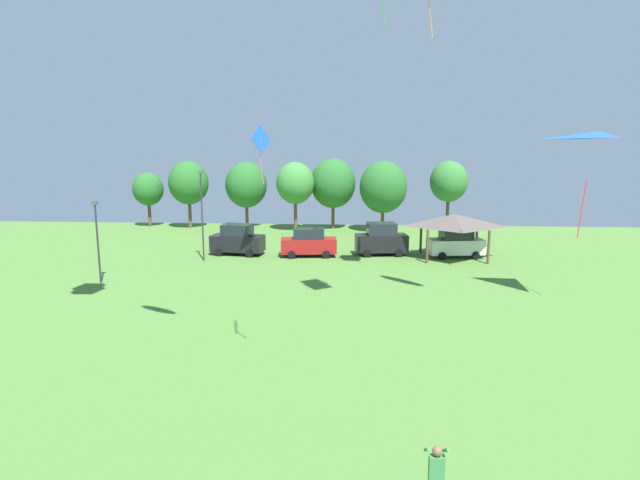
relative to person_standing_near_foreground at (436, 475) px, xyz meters
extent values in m
cube|color=#3D844C|center=(0.00, -0.01, 0.17)|extent=(0.36, 0.20, 0.66)
sphere|color=brown|center=(0.00, -0.01, 0.62)|extent=(0.24, 0.24, 0.24)
cylinder|color=#3D844C|center=(-0.22, 0.09, 0.60)|extent=(0.08, 0.53, 0.40)
cylinder|color=#3D844C|center=(0.22, 0.09, 0.60)|extent=(0.08, 0.53, 0.40)
cylinder|color=orange|center=(2.14, 19.32, 15.06)|extent=(0.42, 0.13, 2.61)
cube|color=blue|center=(-8.61, 24.96, 8.31)|extent=(1.09, 1.81, 2.08)
cylinder|color=#E54C93|center=(-8.61, 24.94, 8.31)|extent=(0.25, 0.14, 1.89)
cylinder|color=#E54C93|center=(-8.61, 24.96, 6.20)|extent=(0.33, 0.19, 2.10)
cylinder|color=green|center=(-0.19, 24.41, 16.70)|extent=(0.29, 0.35, 2.53)
pyramid|color=blue|center=(11.31, 18.00, 7.43)|extent=(3.70, 3.85, 0.46)
cylinder|color=red|center=(10.46, 17.31, 4.35)|extent=(0.42, 0.35, 3.16)
cube|color=black|center=(-11.60, 29.63, -0.07)|extent=(4.50, 2.34, 1.32)
cube|color=#1E232D|center=(-11.60, 29.63, 1.06)|extent=(2.56, 1.95, 0.93)
cylinder|color=black|center=(-10.39, 28.56, -0.73)|extent=(0.66, 0.30, 0.64)
cylinder|color=black|center=(-10.16, 30.35, -0.73)|extent=(0.66, 0.30, 0.64)
cylinder|color=black|center=(-13.03, 28.90, -0.73)|extent=(0.66, 0.30, 0.64)
cylinder|color=black|center=(-12.80, 30.69, -0.73)|extent=(0.66, 0.30, 0.64)
cube|color=maroon|center=(-5.62, 29.33, -0.14)|extent=(4.67, 2.24, 1.18)
cube|color=#1E232D|center=(-5.62, 29.33, 0.87)|extent=(2.64, 1.88, 0.83)
cylinder|color=black|center=(-4.14, 28.61, -0.73)|extent=(0.66, 0.29, 0.64)
cylinder|color=black|center=(-4.33, 30.36, -0.73)|extent=(0.66, 0.29, 0.64)
cylinder|color=black|center=(-6.91, 28.30, -0.73)|extent=(0.66, 0.29, 0.64)
cylinder|color=black|center=(-7.11, 30.05, -0.73)|extent=(0.66, 0.29, 0.64)
cube|color=black|center=(0.35, 30.30, -0.03)|extent=(4.42, 2.38, 1.40)
cube|color=#1E232D|center=(0.35, 30.30, 1.16)|extent=(2.52, 1.99, 0.98)
cylinder|color=black|center=(1.76, 29.54, -0.73)|extent=(0.66, 0.30, 0.64)
cylinder|color=black|center=(1.53, 31.39, -0.73)|extent=(0.66, 0.30, 0.64)
cylinder|color=black|center=(-0.83, 29.22, -0.73)|extent=(0.66, 0.30, 0.64)
cylinder|color=black|center=(-1.07, 31.07, -0.73)|extent=(0.66, 0.30, 0.64)
cube|color=silver|center=(6.32, 29.75, -0.14)|extent=(4.59, 2.39, 1.18)
cube|color=#1E232D|center=(6.32, 29.75, 0.87)|extent=(2.61, 1.98, 0.83)
cylinder|color=black|center=(7.79, 29.03, -0.73)|extent=(0.66, 0.30, 0.64)
cylinder|color=black|center=(7.55, 30.84, -0.73)|extent=(0.66, 0.30, 0.64)
cylinder|color=black|center=(5.09, 28.67, -0.73)|extent=(0.66, 0.30, 0.64)
cylinder|color=black|center=(4.85, 30.48, -0.73)|extent=(0.66, 0.30, 0.64)
cylinder|color=brown|center=(3.72, 27.49, 0.25)|extent=(0.20, 0.20, 2.60)
cylinder|color=brown|center=(8.35, 27.49, 0.25)|extent=(0.20, 0.20, 2.60)
cylinder|color=brown|center=(3.72, 31.30, 0.25)|extent=(0.20, 0.20, 2.60)
cylinder|color=brown|center=(8.35, 31.30, 0.25)|extent=(0.20, 0.20, 2.60)
pyramid|color=#564C47|center=(6.04, 29.39, 2.05)|extent=(5.99, 4.94, 1.00)
cylinder|color=#2D2D33|center=(-13.74, 27.13, 2.36)|extent=(0.12, 0.12, 6.82)
cube|color=#4C4C51|center=(-13.74, 27.13, 5.89)|extent=(0.36, 0.20, 0.24)
cylinder|color=#2D2D33|center=(-18.50, 20.04, 1.52)|extent=(0.12, 0.12, 5.15)
cube|color=#4C4C51|center=(-18.50, 20.04, 4.22)|extent=(0.36, 0.20, 0.24)
cylinder|color=brown|center=(-25.40, 44.85, 0.45)|extent=(0.36, 0.36, 3.00)
ellipsoid|color=#286628|center=(-25.40, 44.85, 3.23)|extent=(3.42, 3.42, 3.77)
cylinder|color=brown|center=(-20.37, 44.02, 0.66)|extent=(0.36, 0.36, 3.42)
ellipsoid|color=#286628|center=(-20.37, 44.02, 4.02)|extent=(4.40, 4.40, 4.84)
cylinder|color=brown|center=(-14.17, 45.41, 0.46)|extent=(0.36, 0.36, 3.01)
ellipsoid|color=#286628|center=(-14.17, 45.41, 3.73)|extent=(4.70, 4.70, 5.17)
cylinder|color=brown|center=(-8.27, 42.82, 0.76)|extent=(0.36, 0.36, 3.62)
ellipsoid|color=#3D7F38|center=(-8.27, 42.82, 4.11)|extent=(4.10, 4.10, 4.51)
cylinder|color=brown|center=(-4.26, 44.54, 0.54)|extent=(0.36, 0.36, 3.19)
ellipsoid|color=#286628|center=(-4.26, 44.54, 3.99)|extent=(4.95, 4.95, 5.45)
cylinder|color=brown|center=(1.14, 42.82, 0.40)|extent=(0.36, 0.36, 2.89)
ellipsoid|color=#286628|center=(1.14, 42.82, 3.73)|extent=(5.03, 5.03, 5.54)
cylinder|color=brown|center=(8.47, 45.37, 0.81)|extent=(0.36, 0.36, 3.71)
ellipsoid|color=#337533|center=(8.47, 45.37, 4.21)|extent=(4.12, 4.12, 4.53)
camera|label=1|loc=(-2.01, -10.65, 7.45)|focal=28.00mm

